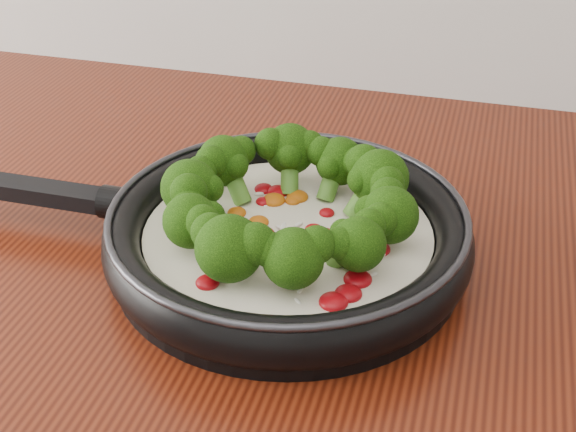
# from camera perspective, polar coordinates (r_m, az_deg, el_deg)

# --- Properties ---
(skillet) EXTENTS (0.52, 0.34, 0.10)m
(skillet) POSITION_cam_1_polar(r_m,az_deg,el_deg) (0.71, -0.23, -0.88)
(skillet) COLOR black
(skillet) RESTS_ON counter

